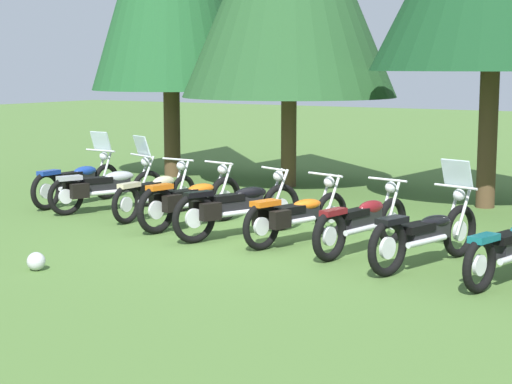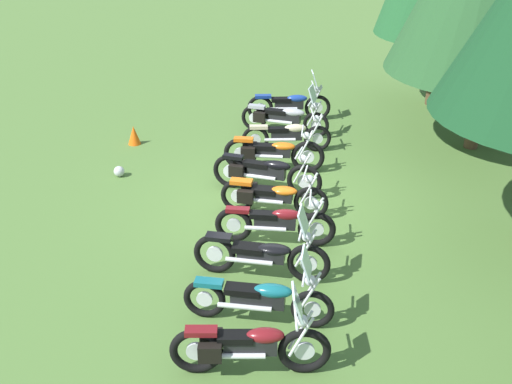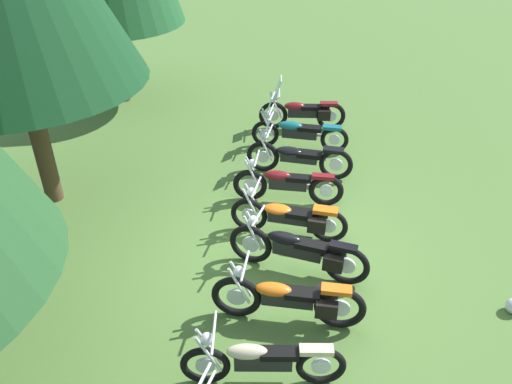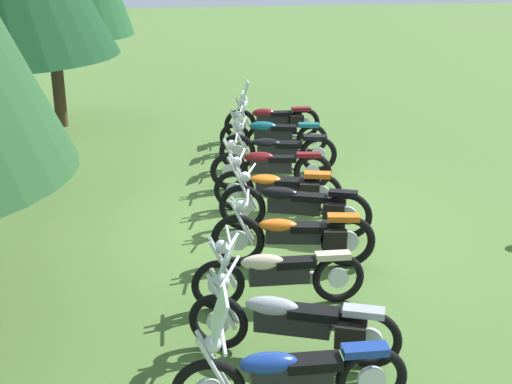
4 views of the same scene
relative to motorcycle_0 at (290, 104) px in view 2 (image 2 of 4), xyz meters
name	(u,v)px [view 2 (image 2 of 4)]	position (x,y,z in m)	size (l,w,h in m)	color
ground_plane	(273,203)	(4.84, -0.94, -0.47)	(80.00, 80.00, 0.00)	#4C7033
motorcycle_0	(290,104)	(0.00, 0.00, 0.00)	(0.76, 2.29, 1.37)	black
motorcycle_1	(284,117)	(0.97, -0.29, -0.01)	(1.13, 2.22, 1.35)	black
motorcycle_2	(288,135)	(2.16, -0.33, -0.04)	(0.71, 2.19, 0.99)	black
motorcycle_3	(272,152)	(3.23, -0.81, -0.01)	(0.81, 2.29, 1.04)	black
motorcycle_4	(265,172)	(4.31, -1.07, 0.00)	(1.04, 2.29, 1.03)	black
motorcycle_5	(272,195)	(5.32, -1.02, -0.04)	(0.94, 2.13, 1.00)	black
motorcycle_6	(276,223)	(6.44, -1.05, -0.03)	(0.70, 2.22, 1.00)	black
motorcycle_7	(263,254)	(7.51, -1.39, -0.01)	(0.86, 2.30, 1.38)	black
motorcycle_8	(260,298)	(8.72, -1.53, -0.01)	(0.80, 2.30, 1.34)	black
motorcycle_9	(249,345)	(9.81, -1.77, 0.00)	(0.70, 2.23, 1.38)	black
traffic_cone	(134,135)	(1.39, -4.12, -0.23)	(0.32, 0.32, 0.48)	#EA590F
dropped_helmet	(119,171)	(3.28, -4.29, -0.35)	(0.24, 0.24, 0.24)	silver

